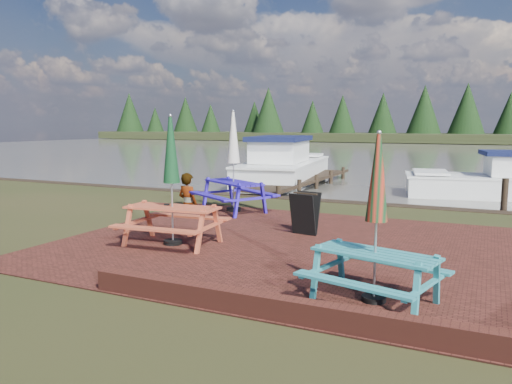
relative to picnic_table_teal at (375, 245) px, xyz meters
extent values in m
plane|color=black|center=(-2.23, 1.47, -0.81)|extent=(120.00, 120.00, 0.00)
cube|color=#381812|center=(-2.23, 2.47, -0.80)|extent=(9.00, 7.50, 0.02)
cube|color=#4C1E16|center=(-0.73, -1.13, -0.66)|extent=(6.00, 0.22, 0.30)
cube|color=#48463E|center=(-2.23, 38.47, -0.81)|extent=(120.00, 60.00, 0.02)
cube|color=black|center=(-2.23, 67.47, -0.31)|extent=(120.00, 10.00, 1.20)
cube|color=teal|center=(0.00, 0.00, -0.13)|extent=(1.77, 1.04, 0.04)
cube|color=teal|center=(-0.16, -0.61, -0.39)|extent=(1.66, 0.63, 0.04)
cube|color=teal|center=(0.16, 0.61, -0.39)|extent=(1.66, 0.63, 0.04)
cube|color=teal|center=(-0.70, 0.18, -0.47)|extent=(0.43, 1.41, 0.68)
cube|color=teal|center=(0.70, -0.18, -0.47)|extent=(0.43, 1.41, 0.68)
cylinder|color=black|center=(0.00, 0.00, -0.76)|extent=(0.33, 0.33, 0.09)
cylinder|color=#B2B2B7|center=(0.00, 0.00, 0.34)|extent=(0.03, 0.03, 2.31)
cone|color=#A42617|center=(0.00, 0.00, 0.90)|extent=(0.30, 0.30, 1.15)
cube|color=#B54B2E|center=(-4.35, 1.56, -0.04)|extent=(1.91, 0.87, 0.04)
cube|color=#B54B2E|center=(-4.30, 0.86, -0.34)|extent=(1.87, 0.39, 0.04)
cube|color=#B54B2E|center=(-4.41, 2.26, -0.34)|extent=(1.87, 0.39, 0.04)
cube|color=#B54B2E|center=(-5.16, 1.49, -0.43)|extent=(0.21, 1.61, 0.76)
cube|color=#B54B2E|center=(-3.55, 1.62, -0.43)|extent=(0.21, 1.61, 0.76)
cylinder|color=black|center=(-4.35, 1.56, -0.76)|extent=(0.37, 0.37, 0.10)
cylinder|color=#B2B2B7|center=(-4.35, 1.56, 0.48)|extent=(0.04, 0.04, 2.58)
cone|color=#0E361A|center=(-4.35, 1.56, 1.10)|extent=(0.33, 0.33, 1.29)
cube|color=#2816AB|center=(-5.05, 5.51, 0.01)|extent=(2.11, 1.70, 0.04)
cube|color=#2816AB|center=(-5.44, 4.87, -0.31)|extent=(1.84, 1.27, 0.04)
cube|color=#2816AB|center=(-4.65, 6.15, -0.31)|extent=(1.84, 1.27, 0.04)
cube|color=#2816AB|center=(-5.78, 5.96, -0.40)|extent=(0.98, 1.52, 0.82)
cube|color=#2816AB|center=(-4.31, 5.06, -0.40)|extent=(0.98, 1.52, 0.82)
cylinder|color=black|center=(-5.05, 5.51, -0.75)|extent=(0.40, 0.40, 0.11)
cylinder|color=#B2B2B7|center=(-5.05, 5.51, 0.58)|extent=(0.04, 0.04, 2.77)
cone|color=beige|center=(-5.05, 5.51, 1.24)|extent=(0.35, 0.35, 1.38)
cube|color=black|center=(-2.27, 3.41, -0.34)|extent=(0.60, 0.31, 0.93)
cube|color=black|center=(-2.27, 3.72, -0.34)|extent=(0.60, 0.31, 0.93)
cube|color=black|center=(-2.27, 3.57, 0.11)|extent=(0.57, 0.13, 0.03)
cube|color=black|center=(-5.73, 12.97, -0.69)|extent=(1.60, 9.00, 0.06)
cube|color=black|center=(-6.48, 12.97, -0.64)|extent=(0.08, 9.00, 0.08)
cube|color=black|center=(-4.98, 12.97, -0.64)|extent=(0.08, 9.00, 0.08)
cylinder|color=black|center=(-6.53, 8.47, -0.91)|extent=(0.16, 0.16, 1.00)
cylinder|color=black|center=(-4.93, 8.47, -0.91)|extent=(0.16, 0.16, 1.00)
cube|color=white|center=(-6.99, 14.17, -0.65)|extent=(3.74, 8.06, 1.11)
cube|color=white|center=(-6.99, 14.17, -0.07)|extent=(3.82, 8.22, 0.09)
cube|color=white|center=(-6.86, 13.25, 0.46)|extent=(2.36, 3.50, 0.94)
cube|color=#0F1539|center=(-6.86, 13.25, 1.00)|extent=(2.64, 3.99, 0.20)
cube|color=white|center=(-7.41, 17.09, 0.07)|extent=(2.44, 1.71, 0.11)
cube|color=white|center=(1.86, 13.08, -0.71)|extent=(6.92, 3.44, 0.88)
cube|color=white|center=(1.86, 13.08, -0.26)|extent=(7.06, 3.51, 0.07)
cube|color=white|center=(-0.61, 12.64, -0.14)|extent=(1.52, 2.13, 0.09)
imported|color=gray|center=(-6.71, 5.77, 0.17)|extent=(0.79, 0.60, 1.95)
camera|label=1|loc=(1.32, -6.60, 1.61)|focal=35.00mm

